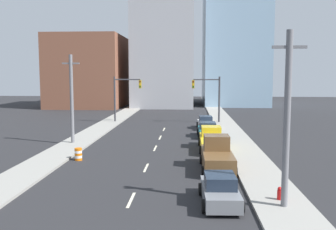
{
  "coord_description": "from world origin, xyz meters",
  "views": [
    {
      "loc": [
        3.04,
        -10.25,
        6.58
      ],
      "look_at": [
        0.73,
        29.58,
        2.2
      ],
      "focal_mm": 40.0,
      "sensor_mm": 36.0,
      "label": 1
    }
  ],
  "objects_px": {
    "utility_pole_right_near": "(287,119)",
    "traffic_barrel": "(78,154)",
    "traffic_signal_left": "(122,93)",
    "traffic_signal_right": "(212,93)",
    "sedan_teal": "(208,130)",
    "pickup_truck_yellow": "(211,140)",
    "sedan_gray": "(220,190)",
    "sedan_white": "(206,123)",
    "utility_pole_left_mid": "(72,99)",
    "pickup_truck_brown": "(217,156)",
    "fire_hydrant": "(280,195)"
  },
  "relations": [
    {
      "from": "utility_pole_right_near",
      "to": "traffic_barrel",
      "type": "height_order",
      "value": "utility_pole_right_near"
    },
    {
      "from": "traffic_signal_left",
      "to": "utility_pole_right_near",
      "type": "height_order",
      "value": "utility_pole_right_near"
    },
    {
      "from": "traffic_signal_right",
      "to": "traffic_barrel",
      "type": "relative_size",
      "value": 6.58
    },
    {
      "from": "sedan_teal",
      "to": "pickup_truck_yellow",
      "type": "bearing_deg",
      "value": -91.07
    },
    {
      "from": "sedan_gray",
      "to": "pickup_truck_yellow",
      "type": "bearing_deg",
      "value": 86.61
    },
    {
      "from": "traffic_signal_left",
      "to": "pickup_truck_yellow",
      "type": "bearing_deg",
      "value": -57.99
    },
    {
      "from": "sedan_white",
      "to": "utility_pole_right_near",
      "type": "bearing_deg",
      "value": -86.98
    },
    {
      "from": "traffic_signal_left",
      "to": "traffic_signal_right",
      "type": "xyz_separation_m",
      "value": [
        12.05,
        0.0,
        0.0
      ]
    },
    {
      "from": "utility_pole_left_mid",
      "to": "pickup_truck_brown",
      "type": "xyz_separation_m",
      "value": [
        12.88,
        -8.54,
        -3.39
      ]
    },
    {
      "from": "pickup_truck_yellow",
      "to": "sedan_gray",
      "type": "bearing_deg",
      "value": -91.49
    },
    {
      "from": "traffic_signal_right",
      "to": "traffic_barrel",
      "type": "height_order",
      "value": "traffic_signal_right"
    },
    {
      "from": "utility_pole_right_near",
      "to": "utility_pole_left_mid",
      "type": "bearing_deg",
      "value": 133.96
    },
    {
      "from": "traffic_signal_right",
      "to": "sedan_teal",
      "type": "relative_size",
      "value": 1.43
    },
    {
      "from": "utility_pole_right_near",
      "to": "sedan_white",
      "type": "distance_m",
      "value": 27.53
    },
    {
      "from": "sedan_teal",
      "to": "traffic_signal_right",
      "type": "bearing_deg",
      "value": 83.44
    },
    {
      "from": "traffic_signal_left",
      "to": "sedan_gray",
      "type": "bearing_deg",
      "value": -71.28
    },
    {
      "from": "traffic_barrel",
      "to": "sedan_teal",
      "type": "relative_size",
      "value": 0.22
    },
    {
      "from": "traffic_barrel",
      "to": "pickup_truck_yellow",
      "type": "distance_m",
      "value": 11.49
    },
    {
      "from": "utility_pole_right_near",
      "to": "sedan_white",
      "type": "relative_size",
      "value": 1.97
    },
    {
      "from": "sedan_white",
      "to": "utility_pole_left_mid",
      "type": "bearing_deg",
      "value": -142.26
    },
    {
      "from": "traffic_barrel",
      "to": "fire_hydrant",
      "type": "height_order",
      "value": "traffic_barrel"
    },
    {
      "from": "sedan_gray",
      "to": "traffic_barrel",
      "type": "bearing_deg",
      "value": 136.18
    },
    {
      "from": "pickup_truck_yellow",
      "to": "traffic_barrel",
      "type": "bearing_deg",
      "value": -155.09
    },
    {
      "from": "sedan_white",
      "to": "fire_hydrant",
      "type": "bearing_deg",
      "value": -86.75
    },
    {
      "from": "traffic_barrel",
      "to": "traffic_signal_left",
      "type": "bearing_deg",
      "value": 91.63
    },
    {
      "from": "traffic_signal_right",
      "to": "pickup_truck_yellow",
      "type": "xyz_separation_m",
      "value": [
        -0.99,
        -17.69,
        -3.21
      ]
    },
    {
      "from": "utility_pole_right_near",
      "to": "pickup_truck_yellow",
      "type": "xyz_separation_m",
      "value": [
        -2.7,
        14.53,
        -3.64
      ]
    },
    {
      "from": "traffic_barrel",
      "to": "pickup_truck_brown",
      "type": "bearing_deg",
      "value": -11.23
    },
    {
      "from": "utility_pole_left_mid",
      "to": "sedan_teal",
      "type": "relative_size",
      "value": 1.91
    },
    {
      "from": "utility_pole_right_near",
      "to": "utility_pole_left_mid",
      "type": "height_order",
      "value": "utility_pole_right_near"
    },
    {
      "from": "sedan_gray",
      "to": "pickup_truck_yellow",
      "type": "relative_size",
      "value": 0.71
    },
    {
      "from": "traffic_barrel",
      "to": "pickup_truck_yellow",
      "type": "xyz_separation_m",
      "value": [
        10.42,
        4.83,
        0.32
      ]
    },
    {
      "from": "traffic_barrel",
      "to": "sedan_white",
      "type": "relative_size",
      "value": 0.22
    },
    {
      "from": "traffic_barrel",
      "to": "sedan_teal",
      "type": "bearing_deg",
      "value": 47.81
    },
    {
      "from": "traffic_signal_right",
      "to": "utility_pole_right_near",
      "type": "relative_size",
      "value": 0.72
    },
    {
      "from": "traffic_signal_left",
      "to": "utility_pole_left_mid",
      "type": "bearing_deg",
      "value": -96.52
    },
    {
      "from": "utility_pole_right_near",
      "to": "pickup_truck_yellow",
      "type": "distance_m",
      "value": 15.22
    },
    {
      "from": "pickup_truck_yellow",
      "to": "sedan_teal",
      "type": "relative_size",
      "value": 1.39
    },
    {
      "from": "utility_pole_right_near",
      "to": "traffic_signal_right",
      "type": "bearing_deg",
      "value": 93.04
    },
    {
      "from": "fire_hydrant",
      "to": "pickup_truck_brown",
      "type": "height_order",
      "value": "pickup_truck_brown"
    },
    {
      "from": "traffic_barrel",
      "to": "fire_hydrant",
      "type": "bearing_deg",
      "value": -33.7
    },
    {
      "from": "fire_hydrant",
      "to": "sedan_teal",
      "type": "bearing_deg",
      "value": 97.72
    },
    {
      "from": "fire_hydrant",
      "to": "sedan_gray",
      "type": "height_order",
      "value": "sedan_gray"
    },
    {
      "from": "traffic_signal_left",
      "to": "traffic_barrel",
      "type": "relative_size",
      "value": 6.58
    },
    {
      "from": "utility_pole_right_near",
      "to": "sedan_gray",
      "type": "xyz_separation_m",
      "value": [
        -3.07,
        0.67,
        -3.75
      ]
    },
    {
      "from": "traffic_signal_right",
      "to": "sedan_gray",
      "type": "height_order",
      "value": "traffic_signal_right"
    },
    {
      "from": "fire_hydrant",
      "to": "utility_pole_left_mid",
      "type": "bearing_deg",
      "value": 135.7
    },
    {
      "from": "fire_hydrant",
      "to": "pickup_truck_brown",
      "type": "distance_m",
      "value": 7.24
    },
    {
      "from": "utility_pole_right_near",
      "to": "sedan_white",
      "type": "height_order",
      "value": "utility_pole_right_near"
    },
    {
      "from": "utility_pole_right_near",
      "to": "sedan_teal",
      "type": "distance_m",
      "value": 21.66
    }
  ]
}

